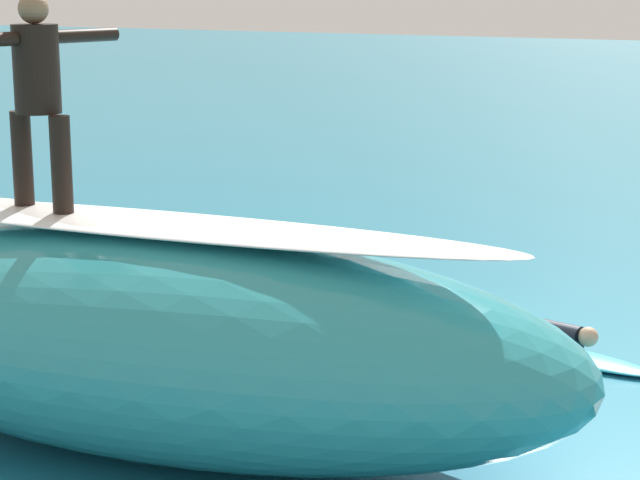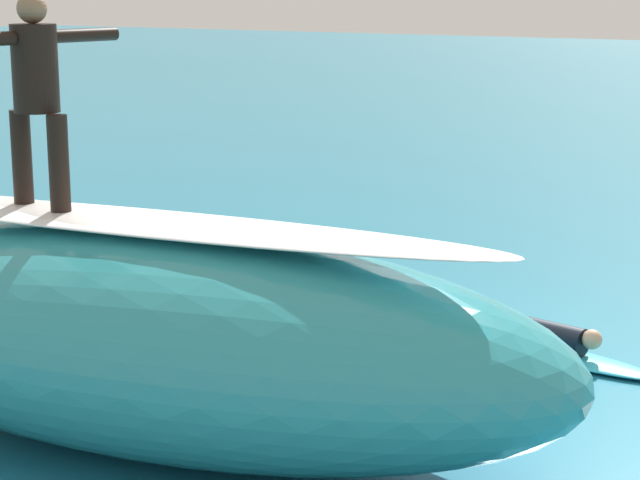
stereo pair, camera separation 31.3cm
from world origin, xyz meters
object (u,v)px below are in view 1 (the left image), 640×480
at_px(surfboard_paddling, 543,350).
at_px(surfer_paddling, 533,332).
at_px(surfboard_riding, 44,214).
at_px(surfer_riding, 37,85).

height_order(surfboard_paddling, surfer_paddling, surfer_paddling).
height_order(surfboard_riding, surfboard_paddling, surfboard_riding).
height_order(surfer_riding, surfer_paddling, surfer_riding).
height_order(surfboard_riding, surfer_paddling, surfboard_riding).
relative_size(surfboard_riding, surfboard_paddling, 0.84).
relative_size(surfboard_riding, surfer_paddling, 1.26).
xyz_separation_m(surfboard_riding, surfer_paddling, (-2.86, -3.63, -1.55)).
bearing_deg(surfer_riding, surfboard_riding, 46.30).
bearing_deg(surfboard_riding, surfer_riding, -133.70).
xyz_separation_m(surfer_riding, surfer_paddling, (-2.86, -3.63, -2.55)).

